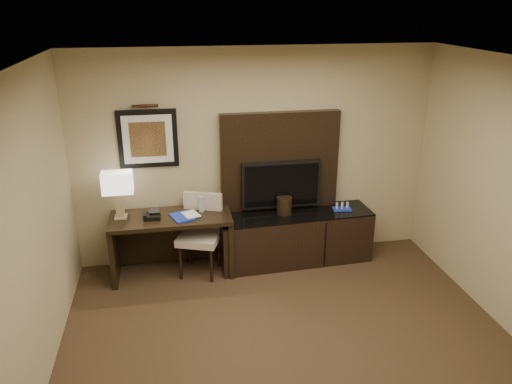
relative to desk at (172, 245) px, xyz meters
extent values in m
cube|color=#382719|center=(1.10, -2.15, -0.39)|extent=(4.50, 5.00, 0.01)
cube|color=silver|center=(1.10, -2.15, 2.31)|extent=(4.50, 5.00, 0.01)
cube|color=tan|center=(1.10, 0.35, 0.96)|extent=(4.50, 0.01, 2.70)
cube|color=tan|center=(-1.15, -2.15, 0.96)|extent=(0.01, 5.00, 2.70)
cube|color=black|center=(0.00, 0.00, 0.00)|extent=(1.45, 0.62, 0.77)
cube|color=black|center=(1.56, 0.05, -0.05)|extent=(1.97, 0.64, 0.67)
cube|color=black|center=(1.40, 0.29, 0.88)|extent=(1.50, 0.12, 1.30)
cube|color=black|center=(1.40, 0.19, 0.63)|extent=(1.00, 0.08, 0.60)
cube|color=black|center=(-0.20, 0.33, 1.26)|extent=(0.70, 0.04, 0.70)
cylinder|color=#432715|center=(-0.20, 0.29, 1.66)|extent=(0.04, 0.04, 0.30)
cube|color=#182A9C|center=(0.14, -0.07, 0.40)|extent=(0.32, 0.36, 0.02)
imported|color=#B0A98A|center=(0.16, -0.06, 0.50)|extent=(0.17, 0.08, 0.23)
cylinder|color=#AAB5C1|center=(0.38, 0.08, 0.48)|extent=(0.08, 0.08, 0.19)
cylinder|color=black|center=(1.41, 0.07, 0.39)|extent=(0.20, 0.20, 0.21)
camera|label=1|loc=(0.05, -5.55, 2.81)|focal=35.00mm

